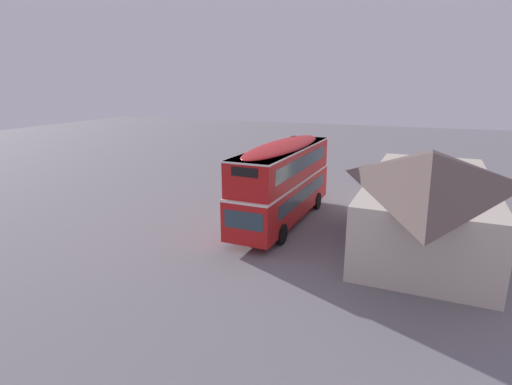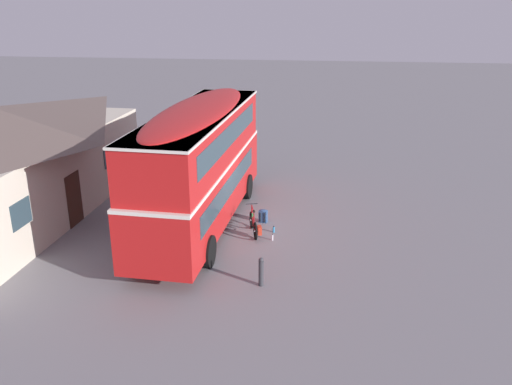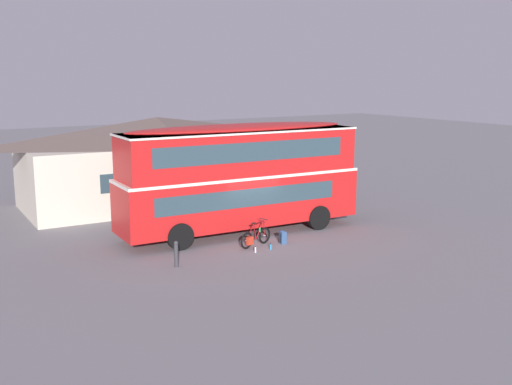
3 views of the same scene
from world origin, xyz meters
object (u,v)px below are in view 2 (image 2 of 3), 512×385
backpack_on_ground (263,216)px  water_bottle_blue_sports (274,229)px  kerb_bollard (261,271)px  water_bottle_clear_plastic (272,237)px  double_decker_bus (200,161)px  touring_bicycle (254,225)px

backpack_on_ground → water_bottle_blue_sports: bearing=-151.0°
kerb_bollard → water_bottle_clear_plastic: bearing=-0.3°
kerb_bollard → backpack_on_ground: bearing=5.9°
water_bottle_clear_plastic → double_decker_bus: bearing=69.7°
double_decker_bus → water_bottle_clear_plastic: bearing=-110.3°
kerb_bollard → double_decker_bus: bearing=33.1°
water_bottle_blue_sports → kerb_bollard: 4.14m
touring_bicycle → water_bottle_blue_sports: bearing=-68.8°
water_bottle_blue_sports → kerb_bollard: kerb_bollard is taller
water_bottle_blue_sports → kerb_bollard: bearing=-179.9°
touring_bicycle → water_bottle_clear_plastic: bearing=-121.4°
double_decker_bus → touring_bicycle: bearing=-106.0°
double_decker_bus → kerb_bollard: (-4.46, -2.91, -2.15)m
touring_bicycle → backpack_on_ground: size_ratio=3.13×
backpack_on_ground → water_bottle_blue_sports: backpack_on_ground is taller
double_decker_bus → water_bottle_blue_sports: bearing=-96.8°
double_decker_bus → water_bottle_clear_plastic: double_decker_bus is taller
water_bottle_blue_sports → kerb_bollard: (-4.12, -0.01, 0.38)m
touring_bicycle → kerb_bollard: 3.91m
backpack_on_ground → kerb_bollard: kerb_bollard is taller
touring_bicycle → water_bottle_clear_plastic: size_ratio=6.80×
double_decker_bus → kerb_bollard: 5.75m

